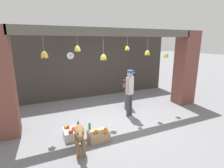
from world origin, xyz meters
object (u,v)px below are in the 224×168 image
at_px(shopkeeper, 130,90).
at_px(fruit_crate_apples, 72,133).
at_px(worker_stooping, 127,90).
at_px(wall_clock, 70,56).
at_px(dog, 80,134).
at_px(fruit_crate_oranges, 99,135).
at_px(water_bottle, 90,127).

distance_m(shopkeeper, fruit_crate_apples, 2.28).
height_order(worker_stooping, wall_clock, wall_clock).
relative_size(shopkeeper, fruit_crate_apples, 3.50).
xyz_separation_m(shopkeeper, worker_stooping, (0.31, 0.74, -0.25)).
height_order(dog, wall_clock, wall_clock).
xyz_separation_m(shopkeeper, fruit_crate_apples, (-2.06, -0.60, -0.78)).
relative_size(dog, worker_stooping, 0.81).
distance_m(shopkeeper, wall_clock, 3.07).
distance_m(dog, shopkeeper, 2.46).
height_order(shopkeeper, fruit_crate_apples, shopkeeper).
xyz_separation_m(shopkeeper, fruit_crate_oranges, (-1.46, -0.98, -0.79)).
relative_size(worker_stooping, water_bottle, 4.34).
bearing_deg(water_bottle, wall_clock, 86.91).
bearing_deg(worker_stooping, fruit_crate_oranges, -118.73).
bearing_deg(wall_clock, worker_stooping, -47.21).
height_order(dog, fruit_crate_apples, dog).
distance_m(worker_stooping, fruit_crate_oranges, 2.53).
bearing_deg(fruit_crate_apples, worker_stooping, 29.47).
height_order(dog, water_bottle, dog).
height_order(fruit_crate_oranges, fruit_crate_apples, fruit_crate_apples).
xyz_separation_m(worker_stooping, wall_clock, (-1.69, 1.82, 1.22)).
xyz_separation_m(worker_stooping, fruit_crate_oranges, (-1.77, -1.72, -0.54)).
xyz_separation_m(fruit_crate_oranges, fruit_crate_apples, (-0.60, 0.38, 0.01)).
bearing_deg(dog, worker_stooping, 140.37).
relative_size(shopkeeper, wall_clock, 5.07).
bearing_deg(worker_stooping, shopkeeper, -95.92).
height_order(worker_stooping, fruit_crate_oranges, worker_stooping).
relative_size(water_bottle, wall_clock, 0.75).
xyz_separation_m(dog, shopkeeper, (2.03, 1.31, 0.45)).
height_order(shopkeeper, water_bottle, shopkeeper).
height_order(dog, shopkeeper, shopkeeper).
bearing_deg(fruit_crate_oranges, fruit_crate_apples, 147.86).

